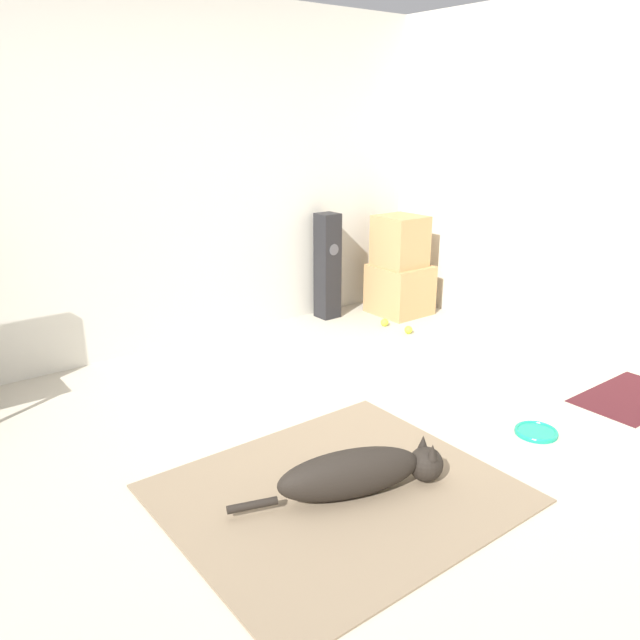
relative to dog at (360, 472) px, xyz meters
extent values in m
plane|color=#BCB29E|center=(0.00, 0.34, -0.12)|extent=(12.00, 12.00, 0.00)
cube|color=beige|center=(0.00, 2.44, 1.15)|extent=(8.00, 0.06, 2.55)
cube|color=beige|center=(2.60, 0.34, 1.15)|extent=(0.06, 8.00, 2.55)
cube|color=#847056|center=(-0.08, 0.07, -0.12)|extent=(1.54, 1.34, 0.01)
ellipsoid|color=black|center=(-0.05, 0.02, 0.00)|extent=(0.73, 0.41, 0.23)
sphere|color=black|center=(0.33, -0.11, -0.02)|extent=(0.17, 0.17, 0.17)
cone|color=black|center=(0.35, -0.07, 0.07)|extent=(0.05, 0.05, 0.08)
cone|color=black|center=(0.32, -0.16, 0.07)|extent=(0.05, 0.05, 0.08)
cylinder|color=black|center=(-0.49, 0.16, -0.06)|extent=(0.23, 0.11, 0.04)
cylinder|color=#199E7A|center=(1.19, -0.16, -0.11)|extent=(0.24, 0.24, 0.02)
torus|color=#199E7A|center=(1.19, -0.16, -0.11)|extent=(0.24, 0.24, 0.02)
cube|color=tan|center=(2.17, 1.95, 0.10)|extent=(0.45, 0.47, 0.44)
cube|color=tan|center=(2.16, 1.96, 0.54)|extent=(0.37, 0.39, 0.44)
cube|color=black|center=(1.58, 2.26, 0.34)|extent=(0.18, 0.18, 0.92)
cylinder|color=#4C4C51|center=(1.58, 2.17, 0.50)|extent=(0.10, 0.00, 0.10)
sphere|color=#C6E033|center=(1.83, 1.49, -0.09)|extent=(0.07, 0.07, 0.07)
sphere|color=#C6E033|center=(1.80, 1.75, -0.09)|extent=(0.07, 0.07, 0.07)
cube|color=#47191E|center=(2.08, -0.24, -0.12)|extent=(0.78, 0.45, 0.01)
camera|label=1|loc=(-1.70, -1.90, 1.59)|focal=35.00mm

